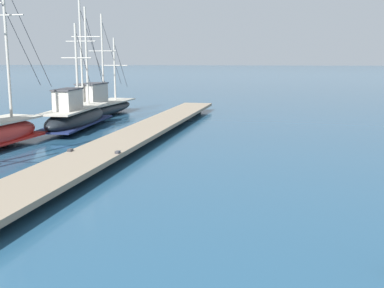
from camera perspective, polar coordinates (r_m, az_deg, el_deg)
name	(u,v)px	position (r m, az deg, el deg)	size (l,w,h in m)	color
floating_dock	(141,132)	(19.61, -6.14, 1.45)	(3.50, 24.18, 0.53)	gray
fishing_boat_1	(100,105)	(28.31, -11.03, 4.58)	(2.75, 7.92, 6.33)	black
fishing_boat_4	(76,116)	(23.17, -13.83, 3.30)	(1.75, 7.48, 5.85)	black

